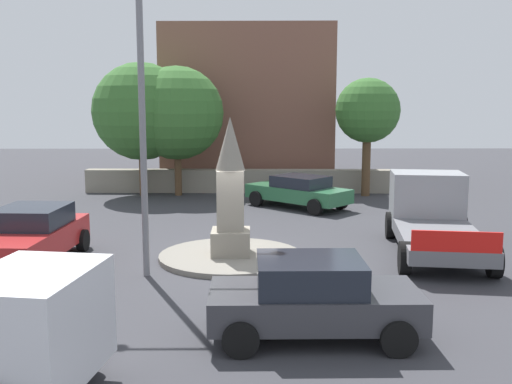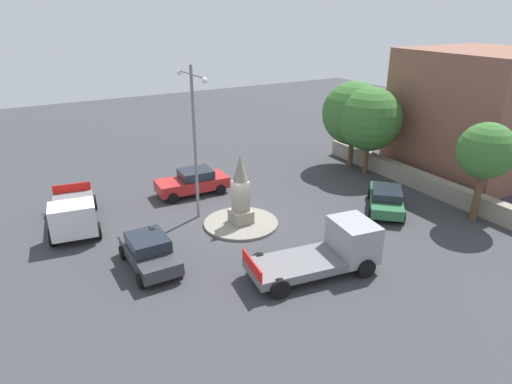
{
  "view_description": "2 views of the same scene",
  "coord_description": "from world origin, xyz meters",
  "px_view_note": "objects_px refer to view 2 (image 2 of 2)",
  "views": [
    {
      "loc": [
        -0.55,
        15.91,
        4.29
      ],
      "look_at": [
        -0.7,
        -0.32,
        1.83
      ],
      "focal_mm": 41.43,
      "sensor_mm": 36.0,
      "label": 1
    },
    {
      "loc": [
        -19.17,
        10.22,
        10.79
      ],
      "look_at": [
        -0.01,
        -0.93,
        1.69
      ],
      "focal_mm": 31.61,
      "sensor_mm": 36.0,
      "label": 2
    }
  ],
  "objects_px": {
    "streetlamp": "(194,130)",
    "corner_building": "(479,113)",
    "car_green_waiting": "(386,199)",
    "car_dark_grey_near_island": "(149,251)",
    "truck_grey_parked_left": "(331,250)",
    "tree_near_wall": "(354,114)",
    "car_red_passing": "(193,182)",
    "monument": "(241,192)",
    "tree_far_corner": "(370,119)",
    "truck_white_far_side": "(73,214)",
    "tree_mid_cluster": "(486,152)"
  },
  "relations": [
    {
      "from": "streetlamp",
      "to": "corner_building",
      "type": "bearing_deg",
      "value": -97.26
    },
    {
      "from": "streetlamp",
      "to": "car_green_waiting",
      "type": "bearing_deg",
      "value": -115.43
    },
    {
      "from": "car_dark_grey_near_island",
      "to": "truck_grey_parked_left",
      "type": "bearing_deg",
      "value": -121.94
    },
    {
      "from": "tree_near_wall",
      "to": "car_green_waiting",
      "type": "bearing_deg",
      "value": 153.71
    },
    {
      "from": "car_red_passing",
      "to": "truck_grey_parked_left",
      "type": "height_order",
      "value": "truck_grey_parked_left"
    },
    {
      "from": "monument",
      "to": "tree_far_corner",
      "type": "xyz_separation_m",
      "value": [
        2.84,
        -11.47,
        1.96
      ]
    },
    {
      "from": "car_dark_grey_near_island",
      "to": "car_red_passing",
      "type": "xyz_separation_m",
      "value": [
        7.03,
        -5.04,
        0.01
      ]
    },
    {
      "from": "tree_near_wall",
      "to": "car_dark_grey_near_island",
      "type": "bearing_deg",
      "value": 109.88
    },
    {
      "from": "monument",
      "to": "car_red_passing",
      "type": "xyz_separation_m",
      "value": [
        5.34,
        0.49,
        -1.08
      ]
    },
    {
      "from": "streetlamp",
      "to": "corner_building",
      "type": "height_order",
      "value": "corner_building"
    },
    {
      "from": "car_dark_grey_near_island",
      "to": "corner_building",
      "type": "bearing_deg",
      "value": -87.07
    },
    {
      "from": "car_dark_grey_near_island",
      "to": "car_red_passing",
      "type": "distance_m",
      "value": 8.65
    },
    {
      "from": "car_dark_grey_near_island",
      "to": "truck_white_far_side",
      "type": "relative_size",
      "value": 0.7
    },
    {
      "from": "monument",
      "to": "tree_near_wall",
      "type": "distance_m",
      "value": 12.52
    },
    {
      "from": "car_dark_grey_near_island",
      "to": "monument",
      "type": "bearing_deg",
      "value": -73.02
    },
    {
      "from": "car_green_waiting",
      "to": "tree_mid_cluster",
      "type": "relative_size",
      "value": 0.81
    },
    {
      "from": "tree_near_wall",
      "to": "streetlamp",
      "type": "bearing_deg",
      "value": 100.46
    },
    {
      "from": "car_green_waiting",
      "to": "tree_near_wall",
      "type": "height_order",
      "value": "tree_near_wall"
    },
    {
      "from": "truck_white_far_side",
      "to": "tree_near_wall",
      "type": "bearing_deg",
      "value": -87.77
    },
    {
      "from": "car_red_passing",
      "to": "tree_mid_cluster",
      "type": "relative_size",
      "value": 0.82
    },
    {
      "from": "monument",
      "to": "tree_near_wall",
      "type": "bearing_deg",
      "value": -68.75
    },
    {
      "from": "monument",
      "to": "streetlamp",
      "type": "bearing_deg",
      "value": 37.34
    },
    {
      "from": "car_green_waiting",
      "to": "car_dark_grey_near_island",
      "type": "distance_m",
      "value": 13.62
    },
    {
      "from": "corner_building",
      "to": "car_green_waiting",
      "type": "bearing_deg",
      "value": 101.31
    },
    {
      "from": "streetlamp",
      "to": "car_dark_grey_near_island",
      "type": "relative_size",
      "value": 2.14
    },
    {
      "from": "truck_grey_parked_left",
      "to": "monument",
      "type": "bearing_deg",
      "value": 12.07
    },
    {
      "from": "streetlamp",
      "to": "car_red_passing",
      "type": "xyz_separation_m",
      "value": [
        3.28,
        -1.08,
        -4.16
      ]
    },
    {
      "from": "tree_mid_cluster",
      "to": "tree_near_wall",
      "type": "bearing_deg",
      "value": -1.48
    },
    {
      "from": "car_red_passing",
      "to": "tree_near_wall",
      "type": "bearing_deg",
      "value": -94.09
    },
    {
      "from": "truck_white_far_side",
      "to": "tree_far_corner",
      "type": "relative_size",
      "value": 0.92
    },
    {
      "from": "car_red_passing",
      "to": "truck_white_far_side",
      "type": "height_order",
      "value": "truck_white_far_side"
    },
    {
      "from": "monument",
      "to": "car_red_passing",
      "type": "bearing_deg",
      "value": 5.28
    },
    {
      "from": "monument",
      "to": "car_dark_grey_near_island",
      "type": "height_order",
      "value": "monument"
    },
    {
      "from": "streetlamp",
      "to": "monument",
      "type": "bearing_deg",
      "value": -142.66
    },
    {
      "from": "monument",
      "to": "streetlamp",
      "type": "relative_size",
      "value": 0.46
    },
    {
      "from": "truck_grey_parked_left",
      "to": "streetlamp",
      "type": "bearing_deg",
      "value": 19.56
    },
    {
      "from": "car_red_passing",
      "to": "tree_mid_cluster",
      "type": "distance_m",
      "value": 16.55
    },
    {
      "from": "truck_white_far_side",
      "to": "corner_building",
      "type": "relative_size",
      "value": 0.62
    },
    {
      "from": "car_green_waiting",
      "to": "truck_grey_parked_left",
      "type": "bearing_deg",
      "value": 116.69
    },
    {
      "from": "car_dark_grey_near_island",
      "to": "tree_far_corner",
      "type": "relative_size",
      "value": 0.64
    },
    {
      "from": "streetlamp",
      "to": "tree_mid_cluster",
      "type": "height_order",
      "value": "streetlamp"
    },
    {
      "from": "car_red_passing",
      "to": "tree_far_corner",
      "type": "xyz_separation_m",
      "value": [
        -2.5,
        -11.97,
        3.03
      ]
    },
    {
      "from": "car_dark_grey_near_island",
      "to": "truck_white_far_side",
      "type": "xyz_separation_m",
      "value": [
        5.42,
        2.25,
        0.16
      ]
    },
    {
      "from": "monument",
      "to": "tree_far_corner",
      "type": "height_order",
      "value": "tree_far_corner"
    },
    {
      "from": "truck_white_far_side",
      "to": "truck_grey_parked_left",
      "type": "xyz_separation_m",
      "value": [
        -9.66,
        -9.06,
        0.06
      ]
    },
    {
      "from": "car_dark_grey_near_island",
      "to": "streetlamp",
      "type": "bearing_deg",
      "value": -46.59
    },
    {
      "from": "car_red_passing",
      "to": "tree_mid_cluster",
      "type": "height_order",
      "value": "tree_mid_cluster"
    },
    {
      "from": "truck_grey_parked_left",
      "to": "tree_mid_cluster",
      "type": "height_order",
      "value": "tree_mid_cluster"
    },
    {
      "from": "tree_mid_cluster",
      "to": "car_red_passing",
      "type": "bearing_deg",
      "value": 46.25
    },
    {
      "from": "monument",
      "to": "tree_near_wall",
      "type": "xyz_separation_m",
      "value": [
        4.48,
        -11.51,
        2.03
      ]
    }
  ]
}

